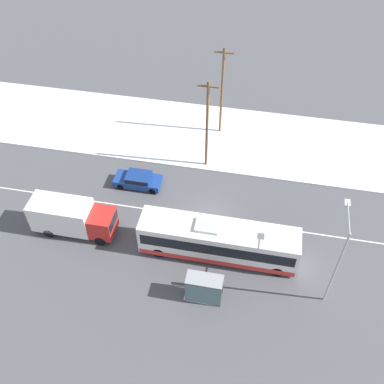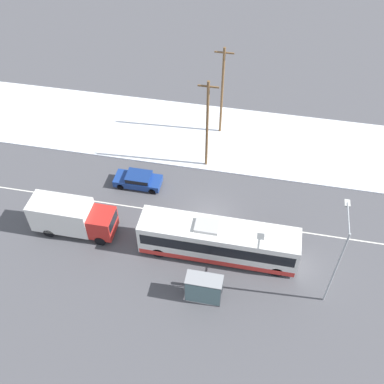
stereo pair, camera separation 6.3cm
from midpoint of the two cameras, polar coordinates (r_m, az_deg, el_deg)
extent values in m
plane|color=#4C4C51|center=(38.36, 2.05, -3.33)|extent=(120.00, 120.00, 0.00)
cube|color=silver|center=(46.05, 4.31, 6.88)|extent=(80.00, 10.13, 0.12)
cube|color=silver|center=(38.36, 2.05, -3.33)|extent=(60.00, 0.12, 0.00)
cube|color=white|center=(34.76, 3.31, -6.14)|extent=(12.22, 2.55, 2.84)
cube|color=black|center=(34.49, 3.34, -5.80)|extent=(11.73, 2.57, 1.08)
cube|color=red|center=(35.69, 3.23, -7.28)|extent=(12.09, 2.57, 0.51)
cube|color=#B2B2B2|center=(33.62, 1.88, -4.32)|extent=(1.80, 1.40, 0.24)
cylinder|color=black|center=(35.09, 10.67, -9.84)|extent=(1.00, 0.28, 1.00)
cylinder|color=black|center=(36.43, 10.89, -6.92)|extent=(1.00, 0.28, 1.00)
cylinder|color=black|center=(35.60, -4.30, -7.63)|extent=(1.00, 0.28, 1.00)
cylinder|color=black|center=(36.93, -3.45, -4.84)|extent=(1.00, 0.28, 1.00)
cube|color=silver|center=(37.73, -16.23, -2.76)|extent=(4.89, 2.30, 2.59)
cube|color=red|center=(36.74, -11.33, -3.88)|extent=(1.90, 2.18, 2.02)
cube|color=black|center=(36.15, -10.04, -3.70)|extent=(0.06, 1.96, 0.89)
cylinder|color=black|center=(36.98, -11.61, -6.11)|extent=(0.90, 0.26, 0.90)
cylinder|color=black|center=(38.13, -10.61, -3.74)|extent=(0.90, 0.26, 0.90)
cylinder|color=black|center=(38.55, -17.71, -4.96)|extent=(0.90, 0.26, 0.90)
cylinder|color=black|center=(39.66, -16.57, -2.73)|extent=(0.90, 0.26, 0.90)
cube|color=navy|center=(40.92, -6.92, 1.41)|extent=(4.24, 1.80, 0.63)
cube|color=navy|center=(40.52, -6.84, 1.93)|extent=(2.20, 1.66, 0.45)
cube|color=black|center=(40.51, -6.84, 1.94)|extent=(2.03, 1.69, 0.36)
cylinder|color=black|center=(40.94, -9.10, 0.68)|extent=(0.64, 0.22, 0.64)
cylinder|color=black|center=(41.98, -8.46, 2.20)|extent=(0.64, 0.22, 0.64)
cylinder|color=black|center=(40.20, -5.12, 0.12)|extent=(0.64, 0.22, 0.64)
cylinder|color=black|center=(41.26, -4.57, 1.67)|extent=(0.64, 0.22, 0.64)
cylinder|color=#23232D|center=(34.04, 0.57, -11.50)|extent=(0.12, 0.12, 0.80)
cylinder|color=#23232D|center=(34.02, 0.98, -11.56)|extent=(0.12, 0.12, 0.80)
cube|color=maroon|center=(33.41, 0.78, -10.86)|extent=(0.42, 0.23, 0.66)
sphere|color=tan|center=(33.02, 0.79, -10.42)|extent=(0.28, 0.28, 0.28)
cylinder|color=maroon|center=(33.47, 0.33, -10.82)|extent=(0.10, 0.10, 0.63)
cylinder|color=maroon|center=(33.42, 1.23, -10.96)|extent=(0.10, 0.10, 0.63)
cube|color=gray|center=(31.90, 1.55, -11.01)|extent=(2.63, 1.20, 0.06)
cube|color=slate|center=(32.59, 1.33, -12.97)|extent=(2.52, 0.04, 2.16)
cylinder|color=#474C51|center=(33.32, -0.52, -10.98)|extent=(0.08, 0.08, 2.34)
cylinder|color=#474C51|center=(33.14, 3.89, -11.66)|extent=(0.08, 0.08, 2.34)
cylinder|color=#474C51|center=(32.75, -0.92, -12.60)|extent=(0.08, 0.08, 2.34)
cylinder|color=#474C51|center=(32.55, 3.60, -13.31)|extent=(0.08, 0.08, 2.34)
cylinder|color=#9EA3A8|center=(32.01, 17.72, -9.34)|extent=(0.14, 0.14, 7.73)
cylinder|color=#9EA3A8|center=(30.04, 19.22, -3.15)|extent=(0.10, 2.75, 0.10)
cube|color=silver|center=(31.02, 19.08, -1.34)|extent=(0.36, 0.60, 0.16)
cylinder|color=brown|center=(40.00, 1.88, 8.32)|extent=(0.24, 0.24, 9.21)
cube|color=brown|center=(37.61, 2.03, 13.25)|extent=(1.80, 0.12, 0.12)
cylinder|color=brown|center=(44.11, 3.76, 12.46)|extent=(0.24, 0.24, 9.43)
cube|color=brown|center=(41.91, 4.05, 17.25)|extent=(1.80, 0.12, 0.12)
camera|label=1|loc=(0.03, -90.05, -0.05)|focal=42.00mm
camera|label=2|loc=(0.03, 89.95, 0.05)|focal=42.00mm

